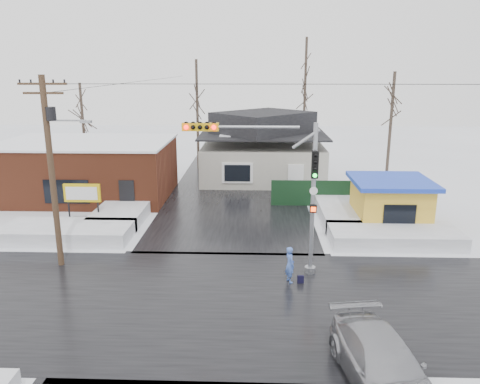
{
  "coord_description": "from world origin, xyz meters",
  "views": [
    {
      "loc": [
        1.43,
        -17.25,
        9.31
      ],
      "look_at": [
        0.61,
        6.31,
        3.0
      ],
      "focal_mm": 35.0,
      "sensor_mm": 36.0,
      "label": 1
    }
  ],
  "objects_px": {
    "traffic_signal": "(278,178)",
    "pedestrian": "(290,265)",
    "utility_pole": "(52,162)",
    "car": "(383,365)",
    "kiosk": "(390,202)",
    "marquee_sign": "(82,194)"
  },
  "relations": [
    {
      "from": "traffic_signal",
      "to": "utility_pole",
      "type": "distance_m",
      "value": 10.39
    },
    {
      "from": "utility_pole",
      "to": "marquee_sign",
      "type": "xyz_separation_m",
      "value": [
        -1.07,
        5.99,
        -3.19
      ]
    },
    {
      "from": "traffic_signal",
      "to": "utility_pole",
      "type": "relative_size",
      "value": 0.78
    },
    {
      "from": "utility_pole",
      "to": "kiosk",
      "type": "relative_size",
      "value": 1.96
    },
    {
      "from": "traffic_signal",
      "to": "pedestrian",
      "type": "xyz_separation_m",
      "value": [
        0.54,
        -0.97,
        -3.71
      ]
    },
    {
      "from": "traffic_signal",
      "to": "car",
      "type": "relative_size",
      "value": 1.34
    },
    {
      "from": "kiosk",
      "to": "pedestrian",
      "type": "xyz_separation_m",
      "value": [
        -6.53,
        -8.0,
        -0.64
      ]
    },
    {
      "from": "pedestrian",
      "to": "car",
      "type": "height_order",
      "value": "pedestrian"
    },
    {
      "from": "pedestrian",
      "to": "utility_pole",
      "type": "bearing_deg",
      "value": 61.19
    },
    {
      "from": "traffic_signal",
      "to": "pedestrian",
      "type": "bearing_deg",
      "value": -60.98
    },
    {
      "from": "pedestrian",
      "to": "car",
      "type": "xyz_separation_m",
      "value": [
        2.27,
        -7.05,
        -0.07
      ]
    },
    {
      "from": "utility_pole",
      "to": "traffic_signal",
      "type": "bearing_deg",
      "value": -2.95
    },
    {
      "from": "marquee_sign",
      "to": "pedestrian",
      "type": "bearing_deg",
      "value": -32.07
    },
    {
      "from": "traffic_signal",
      "to": "kiosk",
      "type": "bearing_deg",
      "value": 44.84
    },
    {
      "from": "traffic_signal",
      "to": "utility_pole",
      "type": "xyz_separation_m",
      "value": [
        -10.36,
        0.53,
        0.57
      ]
    },
    {
      "from": "utility_pole",
      "to": "marquee_sign",
      "type": "relative_size",
      "value": 3.53
    },
    {
      "from": "kiosk",
      "to": "car",
      "type": "distance_m",
      "value": 15.66
    },
    {
      "from": "marquee_sign",
      "to": "kiosk",
      "type": "bearing_deg",
      "value": 1.55
    },
    {
      "from": "marquee_sign",
      "to": "traffic_signal",
      "type": "bearing_deg",
      "value": -29.72
    },
    {
      "from": "utility_pole",
      "to": "car",
      "type": "distance_m",
      "value": 16.3
    },
    {
      "from": "utility_pole",
      "to": "pedestrian",
      "type": "xyz_separation_m",
      "value": [
        10.9,
        -1.51,
        -4.29
      ]
    },
    {
      "from": "utility_pole",
      "to": "kiosk",
      "type": "xyz_separation_m",
      "value": [
        17.43,
        6.49,
        -3.65
      ]
    }
  ]
}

